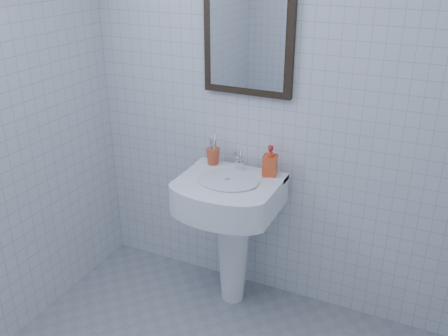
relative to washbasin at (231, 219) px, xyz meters
The scene contains 6 objects.
wall_back 0.74m from the washbasin, 57.07° to the left, with size 2.20×0.02×2.50m, color silver.
washbasin is the anchor object (origin of this frame).
faucet 0.33m from the washbasin, 90.00° to the left, with size 0.05×0.11×0.13m.
toothbrush_cup 0.37m from the washbasin, 146.45° to the left, with size 0.08×0.08×0.09m, color #C44D29, non-canonical shape.
soap_dispenser 0.41m from the washbasin, 31.96° to the left, with size 0.08×0.08×0.17m, color red.
wall_mirror 1.01m from the washbasin, 90.00° to the left, with size 0.50×0.04×0.62m.
Camera 1 is at (0.87, -1.26, 1.98)m, focal length 40.00 mm.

